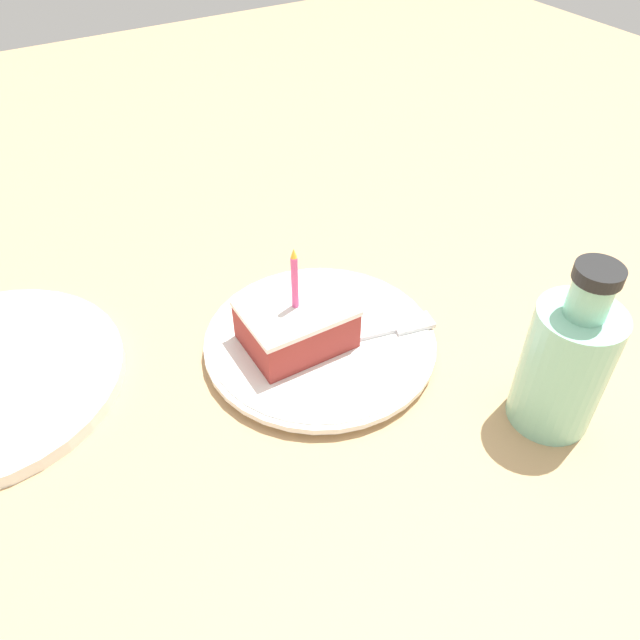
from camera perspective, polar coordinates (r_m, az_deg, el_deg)
The scene contains 5 objects.
ground_plane at distance 0.68m, azimuth -0.06°, elevation -5.53°, with size 2.40×2.40×0.04m.
plate at distance 0.68m, azimuth 0.00°, elevation -2.02°, with size 0.25×0.25×0.02m.
cake_slice at distance 0.65m, azimuth -2.19°, elevation -0.32°, with size 0.09×0.11×0.12m.
fork at distance 0.67m, azimuth 4.24°, elevation -1.33°, with size 0.06×0.18×0.00m.
bottle at distance 0.61m, azimuth 21.52°, elevation -3.67°, with size 0.08×0.08×0.18m.
Camera 1 is at (0.40, -0.23, 0.48)m, focal length 35.00 mm.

